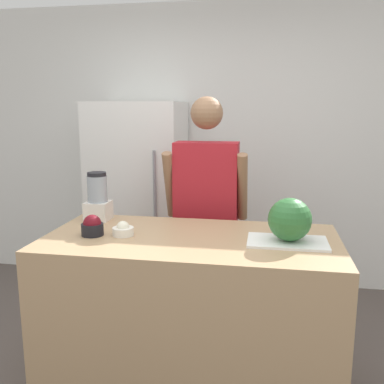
# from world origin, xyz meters

# --- Properties ---
(wall_back) EXTENTS (8.00, 0.06, 2.60)m
(wall_back) POSITION_xyz_m (0.00, 2.15, 1.30)
(wall_back) COLOR white
(wall_back) RESTS_ON ground_plane
(counter_island) EXTENTS (1.65, 0.82, 0.95)m
(counter_island) POSITION_xyz_m (0.00, 0.41, 0.47)
(counter_island) COLOR tan
(counter_island) RESTS_ON ground_plane
(refrigerator) EXTENTS (0.80, 0.66, 1.72)m
(refrigerator) POSITION_xyz_m (-0.72, 1.78, 0.86)
(refrigerator) COLOR white
(refrigerator) RESTS_ON ground_plane
(person) EXTENTS (0.59, 0.27, 1.74)m
(person) POSITION_xyz_m (-0.01, 1.10, 0.89)
(person) COLOR gray
(person) RESTS_ON ground_plane
(cutting_board) EXTENTS (0.43, 0.26, 0.01)m
(cutting_board) POSITION_xyz_m (0.53, 0.39, 0.96)
(cutting_board) COLOR white
(cutting_board) RESTS_ON counter_island
(watermelon) EXTENTS (0.23, 0.23, 0.23)m
(watermelon) POSITION_xyz_m (0.54, 0.39, 1.08)
(watermelon) COLOR #2D6B33
(watermelon) RESTS_ON cutting_board
(bowl_cherries) EXTENTS (0.13, 0.13, 0.12)m
(bowl_cherries) POSITION_xyz_m (-0.56, 0.34, 1.00)
(bowl_cherries) COLOR black
(bowl_cherries) RESTS_ON counter_island
(bowl_cream) EXTENTS (0.12, 0.12, 0.08)m
(bowl_cream) POSITION_xyz_m (-0.38, 0.37, 0.98)
(bowl_cream) COLOR white
(bowl_cream) RESTS_ON counter_island
(blender) EXTENTS (0.15, 0.15, 0.31)m
(blender) POSITION_xyz_m (-0.66, 0.68, 1.09)
(blender) COLOR silver
(blender) RESTS_ON counter_island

